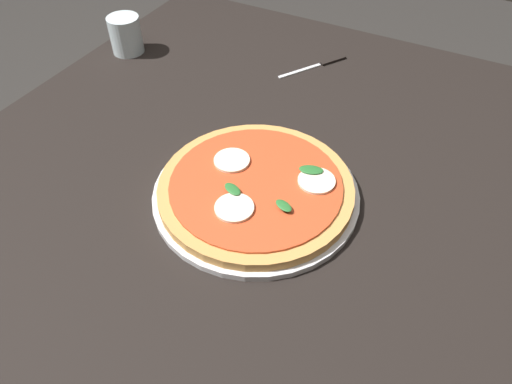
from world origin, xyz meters
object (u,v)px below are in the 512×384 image
(knife, at_px, (320,64))
(glass_cup, at_px, (126,35))
(dining_table, at_px, (224,231))
(pizza, at_px, (256,188))
(serving_tray, at_px, (256,194))

(knife, bearing_deg, glass_cup, -69.92)
(dining_table, relative_size, glass_cup, 16.05)
(glass_cup, bearing_deg, pizza, 59.92)
(pizza, height_order, knife, pizza)
(pizza, height_order, glass_cup, glass_cup)
(dining_table, bearing_deg, knife, -177.45)
(pizza, bearing_deg, glass_cup, -120.08)
(serving_tray, bearing_deg, glass_cup, -119.99)
(knife, bearing_deg, serving_tray, 8.47)
(dining_table, bearing_deg, serving_tray, 129.70)
(serving_tray, relative_size, knife, 2.22)
(serving_tray, height_order, knife, serving_tray)
(pizza, xyz_separation_m, glass_cup, (-0.31, -0.53, 0.02))
(serving_tray, distance_m, glass_cup, 0.61)
(dining_table, bearing_deg, glass_cup, -125.62)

